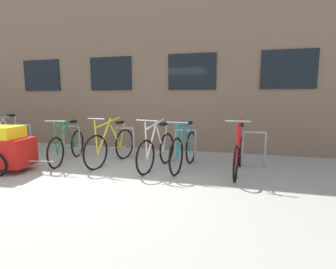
{
  "coord_description": "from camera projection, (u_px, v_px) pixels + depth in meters",
  "views": [
    {
      "loc": [
        2.32,
        -3.7,
        1.5
      ],
      "look_at": [
        0.95,
        1.6,
        0.68
      ],
      "focal_mm": 26.9,
      "sensor_mm": 36.0,
      "label": 1
    }
  ],
  "objects": [
    {
      "name": "ground_plane",
      "position": [
        92.0,
        185.0,
        4.34
      ],
      "size": [
        42.0,
        42.0,
        0.0
      ],
      "primitive_type": "plane",
      "color": "#9E998E"
    },
    {
      "name": "bicycle_teal",
      "position": [
        184.0,
        150.0,
        5.31
      ],
      "size": [
        0.44,
        1.73,
        1.05
      ],
      "color": "black",
      "rests_on": "ground"
    },
    {
      "name": "bicycle_white",
      "position": [
        157.0,
        150.0,
        5.32
      ],
      "size": [
        0.47,
        1.64,
        1.08
      ],
      "color": "black",
      "rests_on": "ground"
    },
    {
      "name": "bicycle_red",
      "position": [
        238.0,
        154.0,
        4.99
      ],
      "size": [
        0.44,
        1.73,
        1.11
      ],
      "color": "black",
      "rests_on": "ground"
    },
    {
      "name": "bicycle_silver",
      "position": [
        5.0,
        141.0,
        6.4
      ],
      "size": [
        0.52,
        1.67,
        1.07
      ],
      "color": "black",
      "rests_on": "ground"
    },
    {
      "name": "bike_trailer",
      "position": [
        7.0,
        148.0,
        5.07
      ],
      "size": [
        1.48,
        0.75,
        0.94
      ],
      "color": "red",
      "rests_on": "ground"
    },
    {
      "name": "bicycle_green",
      "position": [
        68.0,
        146.0,
        5.87
      ],
      "size": [
        0.47,
        1.74,
        1.03
      ],
      "color": "black",
      "rests_on": "ground"
    },
    {
      "name": "bicycle_yellow",
      "position": [
        111.0,
        146.0,
        5.71
      ],
      "size": [
        0.49,
        1.78,
        1.09
      ],
      "color": "black",
      "rests_on": "ground"
    },
    {
      "name": "bike_rack",
      "position": [
        125.0,
        140.0,
        6.15
      ],
      "size": [
        6.51,
        0.05,
        0.78
      ],
      "color": "gray",
      "rests_on": "ground"
    },
    {
      "name": "storefront_building",
      "position": [
        178.0,
        74.0,
        10.61
      ],
      "size": [
        28.0,
        7.48,
        4.96
      ],
      "color": "#7A604C",
      "rests_on": "ground"
    }
  ]
}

